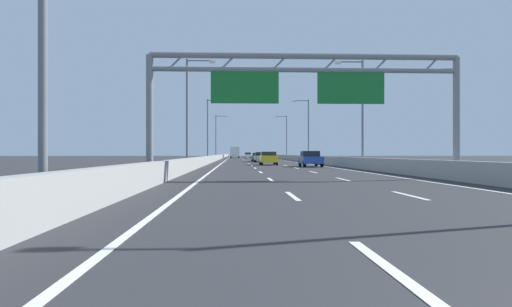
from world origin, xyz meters
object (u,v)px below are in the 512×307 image
object	(u,v)px
streetlamp_right_distant	(286,134)
green_car	(257,157)
silver_car	(261,157)
streetlamp_left_distant	(217,134)
streetlamp_left_mid	(190,106)
box_truck	(235,152)
sign_gantry	(304,84)
white_car	(248,155)
blue_car	(310,159)
streetlamp_right_far	(307,126)
streetlamp_right_mid	(360,107)
streetlamp_left_far	(209,126)
yellow_car	(268,158)

from	to	relation	value
streetlamp_right_distant	green_car	size ratio (longest dim) A/B	2.21
silver_car	streetlamp_left_distant	bearing A→B (deg)	102.35
streetlamp_left_mid	box_truck	xyz separation A→B (m)	(3.85, 85.94, -3.77)
sign_gantry	white_car	bearing A→B (deg)	90.07
blue_car	streetlamp_left_mid	bearing A→B (deg)	-161.44
streetlamp_right_far	box_truck	distance (m)	56.03
streetlamp_right_mid	streetlamp_left_distant	size ratio (longest dim) A/B	1.00
streetlamp_left_mid	streetlamp_right_distant	world-z (taller)	same
sign_gantry	silver_car	distance (m)	45.29
streetlamp_right_mid	streetlamp_left_distant	bearing A→B (deg)	103.48
streetlamp_left_mid	silver_car	world-z (taller)	streetlamp_left_mid
streetlamp_left_mid	white_car	distance (m)	85.38
streetlamp_right_mid	silver_car	distance (m)	28.70
streetlamp_left_distant	streetlamp_left_far	bearing A→B (deg)	-90.00
sign_gantry	white_car	xyz separation A→B (m)	(-0.12, 102.68, -4.04)
streetlamp_left_far	streetlamp_left_mid	bearing A→B (deg)	-90.00
streetlamp_left_mid	box_truck	distance (m)	86.10
sign_gantry	streetlamp_right_mid	world-z (taller)	streetlamp_right_mid
streetlamp_right_distant	green_car	xyz separation A→B (m)	(-7.46, -28.23, -4.69)
streetlamp_right_far	white_car	xyz separation A→B (m)	(-7.67, 53.81, -4.63)
streetlamp_left_distant	yellow_car	xyz separation A→B (m)	(7.59, -51.43, -4.64)
streetlamp_right_mid	white_car	bearing A→B (deg)	95.16
streetlamp_right_mid	streetlamp_left_far	xyz separation A→B (m)	(-14.93, 31.14, 0.00)
streetlamp_left_far	streetlamp_right_distant	bearing A→B (deg)	64.38
streetlamp_right_far	yellow_car	size ratio (longest dim) A/B	2.18
streetlamp_right_far	streetlamp_right_distant	xyz separation A→B (m)	(0.00, 31.14, 0.00)
streetlamp_left_distant	streetlamp_right_distant	size ratio (longest dim) A/B	1.00
sign_gantry	streetlamp_right_mid	xyz separation A→B (m)	(7.55, 17.73, 0.60)
white_car	green_car	xyz separation A→B (m)	(0.21, -50.89, -0.06)
streetlamp_right_distant	white_car	distance (m)	24.37
streetlamp_left_distant	silver_car	xyz separation A→B (m)	(7.64, -34.91, -4.66)
streetlamp_left_distant	yellow_car	size ratio (longest dim) A/B	2.18
streetlamp_right_far	streetlamp_right_distant	bearing A→B (deg)	90.00
streetlamp_right_mid	streetlamp_left_far	bearing A→B (deg)	115.62
streetlamp_right_mid	yellow_car	distance (m)	13.90
sign_gantry	streetlamp_right_distant	distance (m)	80.37
streetlamp_left_mid	silver_car	bearing A→B (deg)	74.40
sign_gantry	streetlamp_right_distant	bearing A→B (deg)	84.61
streetlamp_right_distant	box_truck	distance (m)	26.39
streetlamp_left_far	streetlamp_right_far	bearing A→B (deg)	0.00
sign_gantry	yellow_car	xyz separation A→B (m)	(0.21, 28.59, -4.04)
streetlamp_left_mid	streetlamp_right_distant	bearing A→B (deg)	76.52
green_car	sign_gantry	bearing A→B (deg)	-90.10
streetlamp_left_distant	streetlamp_right_distant	xyz separation A→B (m)	(14.93, 0.00, 0.00)
streetlamp_left_distant	white_car	world-z (taller)	streetlamp_left_distant
blue_car	box_truck	xyz separation A→B (m)	(-7.28, 82.20, 0.86)
streetlamp_left_mid	streetlamp_left_distant	distance (m)	62.28
streetlamp_right_distant	blue_car	bearing A→B (deg)	-93.72
streetlamp_right_far	streetlamp_left_mid	bearing A→B (deg)	-115.62
sign_gantry	streetlamp_left_mid	xyz separation A→B (m)	(-7.38, 17.73, 0.60)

